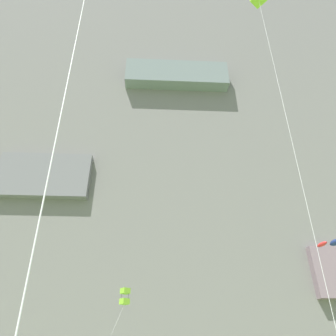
{
  "coord_description": "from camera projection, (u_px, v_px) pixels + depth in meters",
  "views": [
    {
      "loc": [
        -3.39,
        3.63,
        3.25
      ],
      "look_at": [
        -2.19,
        27.72,
        17.82
      ],
      "focal_mm": 33.64,
      "sensor_mm": 36.0,
      "label": 1
    }
  ],
  "objects": [
    {
      "name": "cliff_face",
      "position": [
        171.0,
        153.0,
        65.31
      ],
      "size": [
        180.0,
        33.23,
        79.3
      ],
      "color": "slate",
      "rests_on": "ground"
    },
    {
      "name": "kite_box_high_center",
      "position": [
        125.0,
        297.0,
        25.06
      ],
      "size": [
        2.75,
        3.18,
        8.05
      ],
      "color": "#8CCC33",
      "rests_on": "ground"
    }
  ]
}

